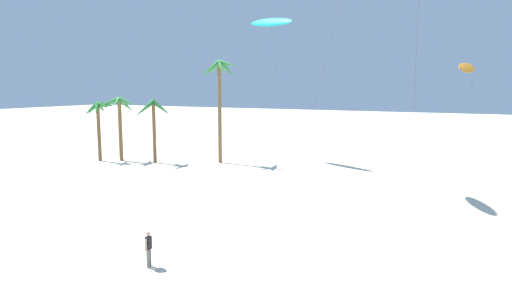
% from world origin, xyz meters
% --- Properties ---
extents(palm_tree_0, '(3.67, 3.48, 6.74)m').
position_xyz_m(palm_tree_0, '(-29.39, 35.88, 5.43)').
color(palm_tree_0, brown).
rests_on(palm_tree_0, ground).
extents(palm_tree_1, '(4.54, 4.26, 7.21)m').
position_xyz_m(palm_tree_1, '(-27.50, 37.15, 5.83)').
color(palm_tree_1, brown).
rests_on(palm_tree_1, ground).
extents(palm_tree_2, '(4.86, 4.84, 6.99)m').
position_xyz_m(palm_tree_2, '(-23.16, 37.62, 5.63)').
color(palm_tree_2, brown).
rests_on(palm_tree_2, ground).
extents(palm_tree_3, '(4.56, 4.69, 11.22)m').
position_xyz_m(palm_tree_3, '(-16.75, 41.00, 9.14)').
color(palm_tree_3, brown).
rests_on(palm_tree_3, ground).
extents(flying_kite_4, '(5.25, 11.38, 11.50)m').
position_xyz_m(flying_kite_4, '(6.78, 60.05, 10.57)').
color(flying_kite_4, orange).
rests_on(flying_kite_4, ground).
extents(flying_kite_6, '(7.31, 5.78, 16.30)m').
position_xyz_m(flying_kite_6, '(-12.87, 45.57, 15.39)').
color(flying_kite_6, '#19B2B7').
rests_on(flying_kite_6, ground).
extents(person_near_left, '(0.25, 0.50, 1.71)m').
position_xyz_m(person_near_left, '(-5.10, 15.51, 0.94)').
color(person_near_left, slate).
rests_on(person_near_left, ground).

